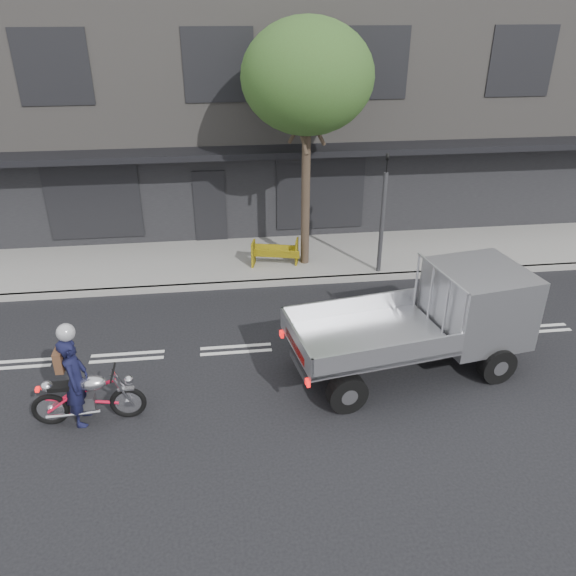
{
  "coord_description": "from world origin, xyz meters",
  "views": [
    {
      "loc": [
        -0.14,
        -10.69,
        7.03
      ],
      "look_at": [
        1.25,
        0.5,
        1.23
      ],
      "focal_mm": 35.0,
      "sensor_mm": 36.0,
      "label": 1
    }
  ],
  "objects_px": {
    "motorcycle": "(88,396)",
    "rider": "(76,381)",
    "street_tree": "(307,78)",
    "construction_barrier": "(276,255)",
    "flatbed_ute": "(458,310)",
    "traffic_light_pole": "(382,221)"
  },
  "relations": [
    {
      "from": "motorcycle",
      "to": "flatbed_ute",
      "type": "relative_size",
      "value": 0.4
    },
    {
      "from": "flatbed_ute",
      "to": "construction_barrier",
      "type": "height_order",
      "value": "flatbed_ute"
    },
    {
      "from": "street_tree",
      "to": "traffic_light_pole",
      "type": "bearing_deg",
      "value": -23.03
    },
    {
      "from": "traffic_light_pole",
      "to": "flatbed_ute",
      "type": "relative_size",
      "value": 0.68
    },
    {
      "from": "rider",
      "to": "street_tree",
      "type": "bearing_deg",
      "value": -40.55
    },
    {
      "from": "traffic_light_pole",
      "to": "motorcycle",
      "type": "bearing_deg",
      "value": -142.28
    },
    {
      "from": "rider",
      "to": "construction_barrier",
      "type": "height_order",
      "value": "rider"
    },
    {
      "from": "motorcycle",
      "to": "construction_barrier",
      "type": "bearing_deg",
      "value": 54.54
    },
    {
      "from": "flatbed_ute",
      "to": "motorcycle",
      "type": "bearing_deg",
      "value": 178.43
    },
    {
      "from": "street_tree",
      "to": "construction_barrier",
      "type": "height_order",
      "value": "street_tree"
    },
    {
      "from": "rider",
      "to": "construction_barrier",
      "type": "xyz_separation_m",
      "value": [
        4.26,
        6.02,
        -0.36
      ]
    },
    {
      "from": "rider",
      "to": "flatbed_ute",
      "type": "distance_m",
      "value": 7.63
    },
    {
      "from": "rider",
      "to": "traffic_light_pole",
      "type": "bearing_deg",
      "value": -54.03
    },
    {
      "from": "street_tree",
      "to": "traffic_light_pole",
      "type": "relative_size",
      "value": 1.93
    },
    {
      "from": "motorcycle",
      "to": "flatbed_ute",
      "type": "xyz_separation_m",
      "value": [
        7.4,
        1.01,
        0.74
      ]
    },
    {
      "from": "motorcycle",
      "to": "rider",
      "type": "xyz_separation_m",
      "value": [
        -0.15,
        -0.0,
        0.35
      ]
    },
    {
      "from": "flatbed_ute",
      "to": "construction_barrier",
      "type": "distance_m",
      "value": 6.04
    },
    {
      "from": "traffic_light_pole",
      "to": "flatbed_ute",
      "type": "bearing_deg",
      "value": -84.49
    },
    {
      "from": "motorcycle",
      "to": "flatbed_ute",
      "type": "bearing_deg",
      "value": 6.62
    },
    {
      "from": "street_tree",
      "to": "traffic_light_pole",
      "type": "height_order",
      "value": "street_tree"
    },
    {
      "from": "street_tree",
      "to": "rider",
      "type": "distance_m",
      "value": 9.2
    },
    {
      "from": "construction_barrier",
      "to": "traffic_light_pole",
      "type": "bearing_deg",
      "value": -12.24
    }
  ]
}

